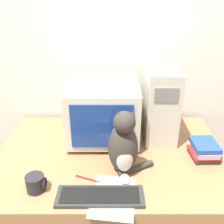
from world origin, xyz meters
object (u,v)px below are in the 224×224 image
(mug, at_px, (36,183))
(pen, at_px, (88,179))
(keyboard, at_px, (100,196))
(crt_monitor, at_px, (103,111))
(book_stack, at_px, (204,150))
(computer_tower, at_px, (159,102))
(cat, at_px, (124,146))

(mug, bearing_deg, pen, 17.48)
(keyboard, xyz_separation_m, mug, (-0.32, 0.06, 0.03))
(crt_monitor, xyz_separation_m, book_stack, (0.61, -0.25, -0.14))
(computer_tower, xyz_separation_m, book_stack, (0.24, -0.29, -0.19))
(computer_tower, distance_m, book_stack, 0.42)
(cat, xyz_separation_m, book_stack, (0.49, 0.12, -0.11))
(book_stack, relative_size, mug, 1.76)
(keyboard, bearing_deg, crt_monitor, 89.97)
(crt_monitor, xyz_separation_m, computer_tower, (0.37, 0.04, 0.04))
(mug, bearing_deg, crt_monitor, 58.29)
(cat, bearing_deg, crt_monitor, 103.06)
(crt_monitor, height_order, mug, crt_monitor)
(book_stack, height_order, mug, book_stack)
(crt_monitor, height_order, pen, crt_monitor)
(book_stack, distance_m, mug, 0.97)
(crt_monitor, distance_m, keyboard, 0.61)
(computer_tower, bearing_deg, keyboard, -121.02)
(cat, distance_m, pen, 0.26)
(crt_monitor, relative_size, pen, 3.43)
(book_stack, bearing_deg, cat, -166.02)
(crt_monitor, relative_size, keyboard, 1.09)
(book_stack, height_order, pen, book_stack)
(computer_tower, xyz_separation_m, cat, (-0.25, -0.41, -0.08))
(keyboard, height_order, pen, keyboard)
(keyboard, height_order, mug, mug)
(book_stack, bearing_deg, pen, -163.82)
(computer_tower, relative_size, cat, 1.26)
(pen, bearing_deg, book_stack, 16.18)
(keyboard, bearing_deg, pen, 117.84)
(crt_monitor, distance_m, mug, 0.63)
(computer_tower, bearing_deg, crt_monitor, -173.92)
(cat, bearing_deg, book_stack, 8.89)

